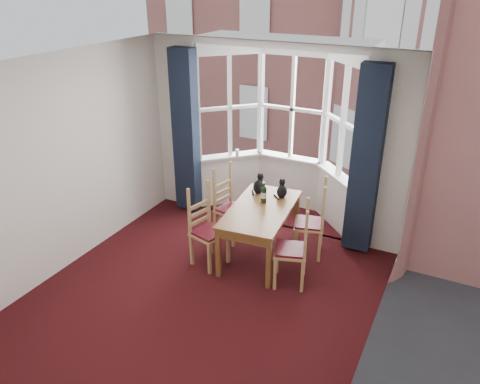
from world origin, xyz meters
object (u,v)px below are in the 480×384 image
Objects in this scene: chair_left_near at (205,231)px; chair_left_far at (228,208)px; dining_table at (261,214)px; cat_left at (259,185)px; chair_right_near at (298,251)px; chair_right_far at (316,225)px; wine_bottle at (264,194)px; cat_right at (282,190)px; candle_tall at (237,153)px.

chair_left_far is at bearing 93.21° from chair_left_near.
cat_left is (-0.23, 0.44, 0.20)m from dining_table.
chair_right_near is 1.00× the size of chair_right_far.
cat_left is at bearing 126.28° from wine_bottle.
cat_left is 1.08× the size of cat_right.
chair_left_far is (-0.65, 0.26, -0.19)m from dining_table.
wine_bottle is 2.41× the size of candle_tall.
candle_tall is at bearing 151.07° from chair_right_far.
chair_right_near is (1.30, 0.09, 0.00)m from chair_left_near.
chair_right_near is 1.29m from cat_left.
wine_bottle reaches higher than candle_tall.
chair_left_near is 1.54m from chair_right_far.
chair_left_near is 0.74m from chair_left_far.
candle_tall is (-1.71, 1.69, 0.46)m from chair_right_near.
cat_left is (0.42, 0.18, 0.39)m from chair_left_far.
chair_left_far is 0.60m from cat_left.
chair_right_near is 3.14× the size of cat_left.
chair_left_far is at bearing 158.11° from dining_table.
cat_left is (0.38, 0.91, 0.39)m from chair_left_near.
wine_bottle is (-0.04, 0.17, 0.22)m from dining_table.
chair_right_far is (-0.01, 0.75, 0.00)m from chair_right_near.
chair_left_near is 3.14× the size of cat_left.
candle_tall is (-1.02, 1.30, 0.27)m from dining_table.
cat_right is at bearing 124.18° from chair_right_near.
chair_right_near is 1.00m from wine_bottle.
chair_right_far is 3.14× the size of cat_left.
chair_left_far is at bearing -157.38° from cat_left.
chair_right_far is 0.84m from wine_bottle.
cat_right is at bearing 171.79° from chair_right_far.
candle_tall is (-0.99, 1.13, 0.05)m from wine_bottle.
wine_bottle is 1.50m from candle_tall.
chair_left_near is at bearing -76.96° from candle_tall.
wine_bottle is at bearing -120.77° from cat_right.
cat_left is at bearing -178.98° from cat_right.
chair_left_near is (-0.61, -0.48, -0.19)m from dining_table.
cat_right is at bearing 1.02° from cat_left.
chair_left_far is at bearing -70.40° from candle_tall.
chair_right_far is at bearing 4.42° from chair_left_far.
chair_left_near and chair_right_near have the same top height.
chair_right_far is (1.33, 0.10, 0.00)m from chair_left_far.
chair_left_far is 1.00× the size of chair_right_near.
dining_table is 5.65× the size of cat_right.
candle_tall reaches higher than dining_table.
chair_left_far is at bearing 154.22° from chair_right_near.
chair_left_far is 1.00× the size of chair_right_far.
chair_left_near reaches higher than dining_table.
cat_left reaches higher than dining_table.
cat_right is at bearing 74.28° from dining_table.
chair_left_near is at bearing -146.83° from chair_right_far.
wine_bottle reaches higher than chair_left_far.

